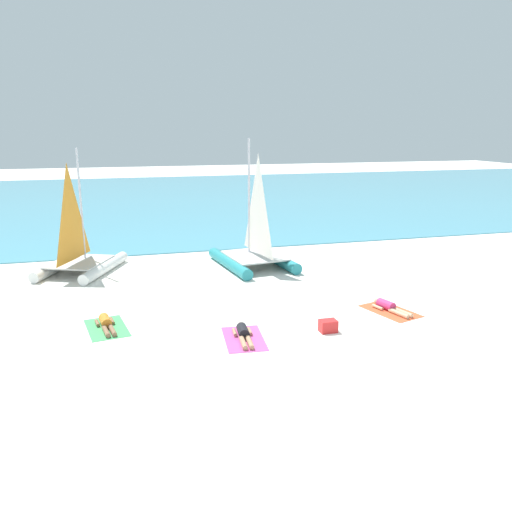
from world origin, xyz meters
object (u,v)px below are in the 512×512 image
at_px(sailboat_teal, 254,248).
at_px(towel_right, 390,311).
at_px(towel_left, 107,328).
at_px(sunbather_left, 106,323).
at_px(towel_middle, 244,339).
at_px(cooler_box, 328,326).
at_px(sunbather_middle, 244,334).
at_px(sunbather_right, 389,307).
at_px(sailboat_white, 79,255).

relative_size(sailboat_teal, towel_right, 2.84).
bearing_deg(towel_left, sunbather_left, 99.30).
bearing_deg(towel_middle, cooler_box, -3.26).
xyz_separation_m(sailboat_teal, sunbather_left, (-6.12, -5.62, -0.67)).
relative_size(towel_middle, sunbather_middle, 1.21).
bearing_deg(sunbather_left, cooler_box, -27.84).
xyz_separation_m(sunbather_left, towel_right, (8.92, -1.01, -0.13)).
height_order(sunbather_middle, sunbather_right, same).
distance_m(towel_left, towel_right, 8.96).
distance_m(sunbather_left, towel_right, 8.98).
xyz_separation_m(towel_left, cooler_box, (6.25, -2.03, 0.17)).
xyz_separation_m(sailboat_white, sunbather_left, (1.03, -6.64, -0.62)).
bearing_deg(sunbather_right, cooler_box, -172.19).
xyz_separation_m(towel_left, towel_right, (8.91, -0.94, 0.00)).
bearing_deg(towel_middle, sunbather_right, 11.17).
xyz_separation_m(sailboat_white, sunbather_right, (9.94, -7.58, -0.62)).
bearing_deg(sunbather_middle, sunbather_right, 16.05).
height_order(sailboat_white, sailboat_teal, sailboat_teal).
distance_m(sailboat_teal, towel_middle, 7.98).
bearing_deg(sailboat_teal, sailboat_white, 164.11).
bearing_deg(towel_left, towel_middle, -26.77).
bearing_deg(towel_middle, towel_right, 10.44).
distance_m(sunbather_left, sunbather_middle, 4.22).
relative_size(sailboat_teal, towel_middle, 2.84).
height_order(towel_right, cooler_box, cooler_box).
height_order(towel_middle, towel_right, same).
distance_m(towel_left, sunbather_right, 8.94).
height_order(sailboat_white, sunbather_middle, sailboat_white).
bearing_deg(towel_left, towel_right, -6.03).
relative_size(towel_right, sunbather_right, 1.23).
bearing_deg(sailboat_white, sunbather_left, -57.20).
xyz_separation_m(sunbather_middle, towel_right, (5.16, 0.88, -0.13)).
distance_m(sailboat_white, sunbather_left, 6.75).
bearing_deg(sunbather_right, towel_middle, 175.30).
bearing_deg(sunbather_right, sunbather_left, 158.10).
relative_size(towel_left, sunbather_right, 1.23).
bearing_deg(sailboat_teal, sunbather_left, -145.24).
bearing_deg(sunbather_middle, sunbather_left, 158.93).
relative_size(towel_middle, towel_right, 1.00).
bearing_deg(sunbather_middle, cooler_box, 0.80).
bearing_deg(towel_middle, towel_left, 153.23).
bearing_deg(towel_right, towel_middle, -169.56).
relative_size(sailboat_white, towel_middle, 2.65).
height_order(sailboat_teal, towel_middle, sailboat_teal).
bearing_deg(sunbather_left, sunbather_right, -15.34).
bearing_deg(sunbather_right, sailboat_teal, 97.09).
distance_m(towel_right, sunbather_right, 0.14).
height_order(sailboat_white, sunbather_left, sailboat_white).
xyz_separation_m(sailboat_teal, towel_middle, (-2.36, -7.58, -0.80)).
distance_m(sailboat_white, towel_right, 12.58).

